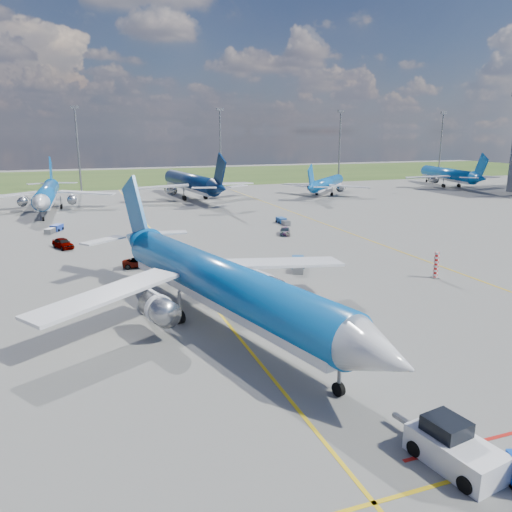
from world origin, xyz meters
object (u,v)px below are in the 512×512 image
object	(u,v)px
warning_post	(436,265)
baggage_tug_w	(298,264)
pushback_tug	(453,448)
service_car_b	(140,262)
main_airliner	(222,326)
bg_jet_n	(191,198)
service_car_a	(63,243)
baggage_tug_e	(283,221)
service_car_c	(285,231)
bg_jet_ne	(327,194)
baggage_tug_c	(54,229)
bg_jet_nnw	(49,211)
bg_jet_ene	(447,186)

from	to	relation	value
warning_post	baggage_tug_w	world-z (taller)	warning_post
pushback_tug	service_car_b	world-z (taller)	pushback_tug
main_airliner	bg_jet_n	bearing A→B (deg)	64.01
service_car_a	baggage_tug_e	bearing A→B (deg)	-12.99
bg_jet_n	service_car_c	distance (m)	49.23
warning_post	service_car_c	bearing A→B (deg)	102.88
bg_jet_n	main_airliner	bearing A→B (deg)	72.38
bg_jet_n	service_car_a	distance (m)	55.38
bg_jet_ne	baggage_tug_c	size ratio (longest dim) A/B	6.96
bg_jet_nnw	service_car_c	world-z (taller)	bg_jet_nnw
warning_post	service_car_a	world-z (taller)	warning_post
bg_jet_nnw	service_car_b	world-z (taller)	bg_jet_nnw
pushback_tug	service_car_c	xyz separation A→B (m)	(14.39, 55.12, -0.31)
bg_jet_ne	pushback_tug	xyz separation A→B (m)	(-45.21, -99.73, 0.88)
service_car_b	baggage_tug_e	world-z (taller)	service_car_b
warning_post	pushback_tug	bearing A→B (deg)	-127.70
service_car_a	service_car_b	distance (m)	16.58
pushback_tug	service_car_c	bearing A→B (deg)	65.55
main_airliner	service_car_c	xyz separation A→B (m)	(20.20, 33.73, 0.57)
main_airliner	service_car_a	xyz separation A→B (m)	(-13.11, 35.57, 0.74)
service_car_c	bg_jet_ene	bearing A→B (deg)	57.98
service_car_a	bg_jet_ne	bearing A→B (deg)	9.50
service_car_b	service_car_c	distance (m)	27.21
baggage_tug_c	service_car_c	bearing A→B (deg)	0.98
bg_jet_n	baggage_tug_w	world-z (taller)	bg_jet_n
bg_jet_ne	service_car_b	size ratio (longest dim) A/B	7.73
service_car_a	baggage_tug_w	distance (m)	34.11
bg_jet_ene	service_car_b	distance (m)	116.32
bg_jet_ne	service_car_c	size ratio (longest dim) A/B	8.14
bg_jet_ne	baggage_tug_e	world-z (taller)	bg_jet_ne
warning_post	service_car_a	distance (m)	49.80
service_car_c	baggage_tug_w	distance (m)	20.33
bg_jet_ne	baggage_tug_w	xyz separation A→B (m)	(-37.32, -63.87, 0.53)
main_airliner	baggage_tug_w	size ratio (longest dim) A/B	8.26
bg_jet_ne	bg_jet_ene	distance (m)	43.52
service_car_a	service_car_c	xyz separation A→B (m)	(33.30, -1.84, -0.16)
bg_jet_n	pushback_tug	xyz separation A→B (m)	(-10.05, -104.16, 0.88)
bg_jet_n	baggage_tug_e	size ratio (longest dim) A/B	9.94
main_airliner	pushback_tug	bearing A→B (deg)	-89.97
bg_jet_nnw	bg_jet_ene	distance (m)	111.19
warning_post	baggage_tug_e	world-z (taller)	warning_post
pushback_tug	baggage_tug_w	world-z (taller)	pushback_tug
bg_jet_ne	baggage_tug_e	size ratio (longest dim) A/B	7.35
service_car_b	service_car_a	bearing A→B (deg)	36.69
baggage_tug_c	baggage_tug_e	size ratio (longest dim) A/B	1.06
service_car_c	baggage_tug_e	xyz separation A→B (m)	(3.46, 9.13, -0.12)
main_airliner	baggage_tug_w	world-z (taller)	main_airliner
service_car_b	baggage_tug_c	size ratio (longest dim) A/B	0.90
main_airliner	pushback_tug	size ratio (longest dim) A/B	6.43
bg_jet_ene	service_car_b	size ratio (longest dim) A/B	9.39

